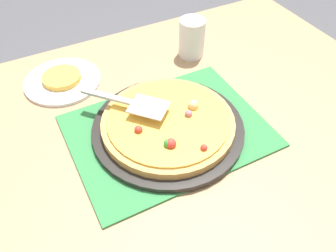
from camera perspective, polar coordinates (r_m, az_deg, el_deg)
The scene contains 8 objects.
dining_table at distance 0.97m, azimuth -0.00°, elevation -5.35°, with size 1.40×1.00×0.75m.
placemat at distance 0.88m, azimuth -0.00°, elevation -0.77°, with size 0.48×0.36×0.01m, color #2D753D.
pizza_pan at distance 0.88m, azimuth -0.00°, elevation -0.32°, with size 0.38×0.38×0.01m, color black.
pizza at distance 0.86m, azimuth 0.03°, elevation 0.58°, with size 0.33×0.33×0.05m.
plate_near_left at distance 1.08m, azimuth -16.78°, elevation 7.01°, with size 0.22×0.22×0.01m, color white.
served_slice_left at distance 1.07m, azimuth -16.92°, elevation 7.56°, with size 0.11×0.11×0.02m, color gold.
cup_far at distance 1.12m, azimuth 3.88°, elevation 14.10°, with size 0.08×0.08×0.12m, color white.
pizza_server at distance 0.87m, azimuth -6.08°, elevation 3.83°, with size 0.19×0.20×0.01m.
Camera 1 is at (0.28, 0.54, 1.39)m, focal length 37.46 mm.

